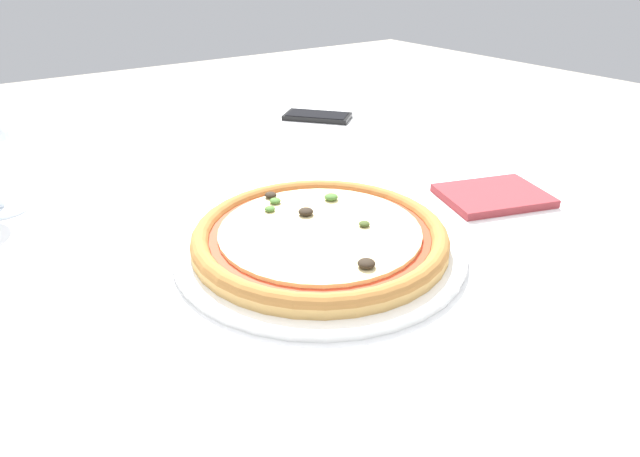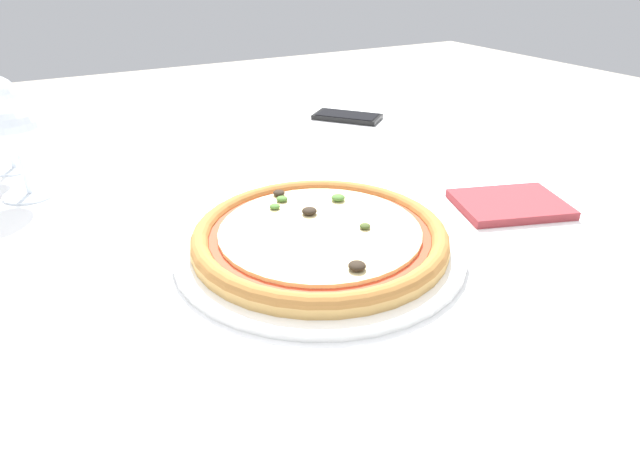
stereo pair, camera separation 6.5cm
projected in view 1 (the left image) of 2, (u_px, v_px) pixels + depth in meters
dining_table at (151, 306)px, 0.68m from camera, size 1.49×1.06×0.73m
pizza_plate at (320, 238)px, 0.65m from camera, size 0.35×0.35×0.04m
cell_phone at (318, 116)px, 1.18m from camera, size 0.15×0.16×0.01m
napkin_folded at (493, 196)px, 0.79m from camera, size 0.18×0.15×0.01m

